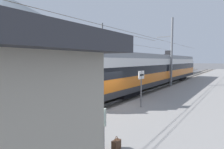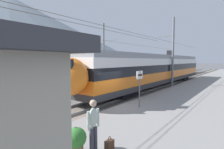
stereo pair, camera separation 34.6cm
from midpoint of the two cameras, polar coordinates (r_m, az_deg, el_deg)
ground_plane at (r=12.14m, az=-0.40°, el=-10.95°), size 400.00×400.00×0.00m
platform_slab at (r=10.06m, az=23.86°, el=-13.66°), size 120.00×8.79×0.33m
track_near at (r=12.87m, az=-4.84°, el=-9.76°), size 120.00×3.00×0.28m
track_far at (r=16.84m, az=-18.89°, el=-6.58°), size 120.00×3.00×0.28m
train_near_platform at (r=21.97m, az=14.35°, el=1.73°), size 27.76×2.86×4.27m
train_far_track at (r=36.80m, az=14.65°, el=2.79°), size 34.84×2.97×4.27m
catenary_mast_mid at (r=22.00m, az=18.72°, el=6.73°), size 42.24×1.93×8.05m
catenary_mast_far_side at (r=24.82m, az=-2.00°, el=6.85°), size 42.24×2.19×8.22m
platform_sign at (r=11.33m, az=9.50°, el=-1.92°), size 0.70×0.08×2.25m
passenger_walking at (r=5.87m, az=-4.15°, el=-15.03°), size 0.53×0.22×1.69m
handbag_beside_passenger at (r=6.33m, az=0.85°, el=-21.19°), size 0.32×0.18×0.44m
potted_plant_platform_edge at (r=5.93m, az=-9.49°, el=-19.44°), size 0.64×0.64×0.88m
mountain_right_ridge at (r=163.26m, az=-29.92°, el=12.05°), size 207.80×207.80×52.73m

